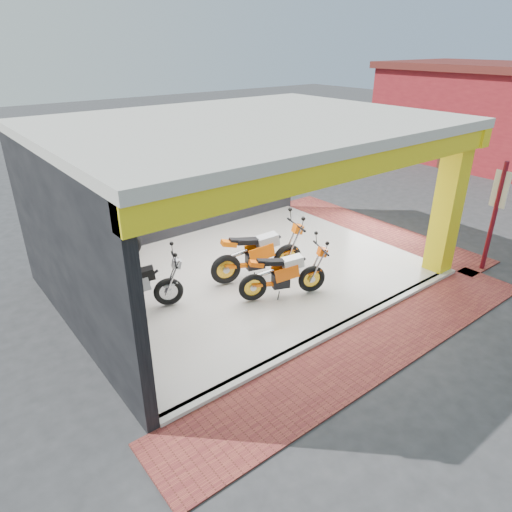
% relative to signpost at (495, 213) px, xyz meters
% --- Properties ---
extents(ground, '(80.00, 80.00, 0.00)m').
position_rel_signpost_xyz_m(ground, '(-4.79, 1.39, -1.49)').
color(ground, '#2D2D30').
rests_on(ground, ground).
extents(showroom_floor, '(8.00, 6.00, 0.10)m').
position_rel_signpost_xyz_m(showroom_floor, '(-4.79, 3.39, -1.44)').
color(showroom_floor, white).
rests_on(showroom_floor, ground).
extents(showroom_ceiling, '(8.40, 6.40, 0.20)m').
position_rel_signpost_xyz_m(showroom_ceiling, '(-4.79, 3.39, 2.11)').
color(showroom_ceiling, beige).
rests_on(showroom_ceiling, corner_column).
extents(back_wall, '(8.20, 0.20, 3.50)m').
position_rel_signpost_xyz_m(back_wall, '(-4.79, 6.49, 0.26)').
color(back_wall, black).
rests_on(back_wall, ground).
extents(left_wall, '(0.20, 6.20, 3.50)m').
position_rel_signpost_xyz_m(left_wall, '(-8.89, 3.39, 0.26)').
color(left_wall, black).
rests_on(left_wall, ground).
extents(corner_column, '(0.50, 0.50, 3.50)m').
position_rel_signpost_xyz_m(corner_column, '(-1.04, 0.64, 0.26)').
color(corner_column, yellow).
rests_on(corner_column, ground).
extents(header_beam_front, '(8.40, 0.30, 0.40)m').
position_rel_signpost_xyz_m(header_beam_front, '(-4.79, 0.39, 1.81)').
color(header_beam_front, yellow).
rests_on(header_beam_front, corner_column).
extents(header_beam_right, '(0.30, 6.40, 0.40)m').
position_rel_signpost_xyz_m(header_beam_right, '(-0.79, 3.39, 1.81)').
color(header_beam_right, yellow).
rests_on(header_beam_right, corner_column).
extents(floor_kerb, '(8.00, 0.20, 0.10)m').
position_rel_signpost_xyz_m(floor_kerb, '(-4.79, 0.37, -1.44)').
color(floor_kerb, white).
rests_on(floor_kerb, ground).
extents(paver_front, '(9.00, 1.40, 0.03)m').
position_rel_signpost_xyz_m(paver_front, '(-4.79, -0.41, -1.47)').
color(paver_front, brown).
rests_on(paver_front, ground).
extents(paver_right, '(1.40, 7.00, 0.03)m').
position_rel_signpost_xyz_m(paver_right, '(0.01, 3.39, -1.47)').
color(paver_right, brown).
rests_on(paver_right, ground).
extents(signpost, '(0.11, 0.38, 2.72)m').
position_rel_signpost_xyz_m(signpost, '(0.00, 0.00, 0.00)').
color(signpost, maroon).
rests_on(signpost, ground).
extents(moto_hero, '(2.22, 1.49, 1.27)m').
position_rel_signpost_xyz_m(moto_hero, '(-4.32, 1.69, -0.75)').
color(moto_hero, '#FF5E0A').
rests_on(moto_hero, showroom_floor).
extents(moto_row_a, '(2.54, 1.51, 1.46)m').
position_rel_signpost_xyz_m(moto_row_a, '(-4.11, 2.73, -0.66)').
color(moto_row_a, orange).
rests_on(moto_row_a, showroom_floor).
extents(moto_row_b, '(2.22, 1.49, 1.27)m').
position_rel_signpost_xyz_m(moto_row_b, '(-7.07, 3.14, -0.75)').
color(moto_row_b, '#A3A6AB').
rests_on(moto_row_b, showroom_floor).
extents(moto_row_d, '(2.34, 1.35, 1.35)m').
position_rel_signpost_xyz_m(moto_row_d, '(-6.73, 5.89, -0.72)').
color(moto_row_d, '#E03B09').
rests_on(moto_row_d, showroom_floor).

